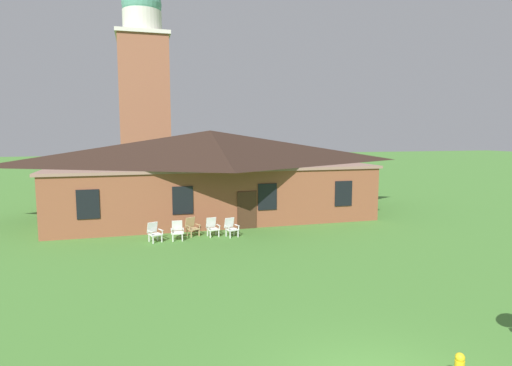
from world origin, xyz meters
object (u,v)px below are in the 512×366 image
at_px(lawn_chair_left_end, 192,226).
at_px(lawn_chair_near_door, 177,230).
at_px(lawn_chair_middle, 212,227).
at_px(lawn_chair_right_end, 231,227).
at_px(lawn_chair_by_porch, 154,232).

bearing_deg(lawn_chair_left_end, lawn_chair_near_door, -140.35).
distance_m(lawn_chair_near_door, lawn_chair_middle, 1.85).
bearing_deg(lawn_chair_right_end, lawn_chair_by_porch, -179.51).
relative_size(lawn_chair_by_porch, lawn_chair_near_door, 1.00).
relative_size(lawn_chair_by_porch, lawn_chair_right_end, 1.00).
distance_m(lawn_chair_by_porch, lawn_chair_right_end, 3.88).
bearing_deg(lawn_chair_middle, lawn_chair_near_door, -170.34).
distance_m(lawn_chair_by_porch, lawn_chair_middle, 2.98).
height_order(lawn_chair_by_porch, lawn_chair_near_door, same).
relative_size(lawn_chair_near_door, lawn_chair_right_end, 1.00).
bearing_deg(lawn_chair_near_door, lawn_chair_middle, 9.66).
bearing_deg(lawn_chair_middle, lawn_chair_right_end, -19.30).
bearing_deg(lawn_chair_left_end, lawn_chair_by_porch, -159.76).
relative_size(lawn_chair_left_end, lawn_chair_middle, 1.00).
relative_size(lawn_chair_middle, lawn_chair_right_end, 1.00).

